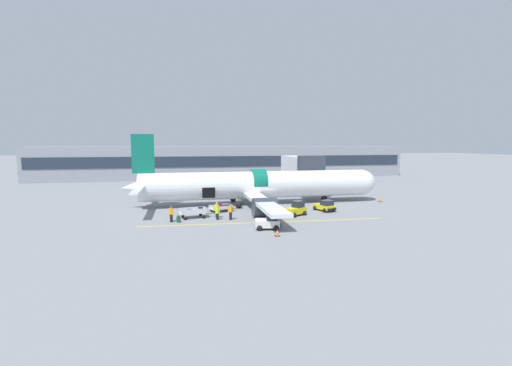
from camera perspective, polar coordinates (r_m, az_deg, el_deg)
The scene contains 17 objects.
ground_plane at distance 46.42m, azimuth 2.24°, elevation -4.15°, with size 500.00×500.00×0.00m, color gray.
apron_marking_line at distance 37.90m, azimuth 1.49°, elevation -6.57°, with size 27.20×1.76×0.01m.
terminal_strip at distance 88.90m, azimuth -4.73°, elevation 3.52°, with size 92.82×10.83×7.97m.
jet_bridge_stub at distance 57.81m, azimuth 7.60°, elevation 2.79°, with size 4.04×12.21×6.79m.
airplane at distance 48.73m, azimuth -0.13°, elevation -0.40°, with size 36.67×33.45×9.89m.
baggage_tug_lead at distance 41.67m, azimuth 6.71°, elevation -4.40°, with size 3.01×2.50×1.74m.
baggage_tug_mid at distance 34.98m, azimuth 2.11°, elevation -6.46°, with size 2.80×2.43×1.72m.
baggage_tug_rear at distance 45.05m, azimuth 11.43°, elevation -3.79°, with size 2.54×3.19×1.44m.
baggage_cart_loading at distance 40.74m, azimuth -10.34°, elevation -4.89°, with size 4.03×2.32×1.21m.
baggage_cart_queued at distance 44.01m, azimuth -5.79°, elevation -4.16°, with size 3.73×2.50×1.02m.
ground_crew_loader_a at distance 40.19m, azimuth -6.56°, elevation -4.43°, with size 0.65×0.47×1.86m.
ground_crew_loader_b at distance 39.08m, azimuth -4.26°, elevation -4.75°, with size 0.64×0.51×1.83m.
ground_crew_driver at distance 39.02m, azimuth -13.96°, elevation -4.96°, with size 0.58×0.58×1.80m.
ground_crew_supervisor at distance 39.25m, azimuth -6.44°, elevation -4.95°, with size 0.53×0.38×1.53m.
suitcase_on_tarmac_upright at distance 38.71m, azimuth -12.78°, elevation -5.94°, with size 0.45×0.38×0.79m.
safety_cone_nose at distance 54.48m, azimuth 20.01°, elevation -2.62°, with size 0.59×0.59×0.67m.
safety_cone_engine_left at distance 32.40m, azimuth 3.58°, elevation -8.27°, with size 0.45×0.45×0.69m.
Camera 1 is at (-11.25, -44.21, 8.57)m, focal length 24.00 mm.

